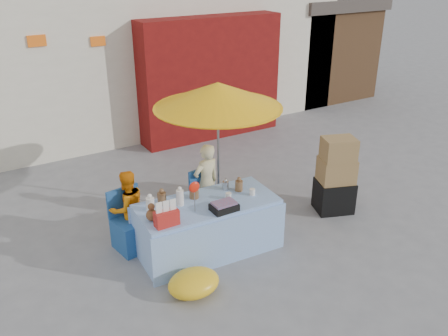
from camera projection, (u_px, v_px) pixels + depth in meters
ground at (225, 255)px, 6.48m from camera, size 80.00×80.00×0.00m
market_table at (207, 226)px, 6.46m from camera, size 1.98×1.01×1.17m
chair_left at (133, 231)px, 6.57m from camera, size 0.55×0.54×0.85m
chair_right at (211, 208)px, 7.16m from camera, size 0.55×0.54×0.85m
vendor_orange at (128, 208)px, 6.55m from camera, size 0.60×0.50×1.11m
vendor_beige at (206, 183)px, 7.11m from camera, size 0.49×0.36×1.24m
umbrella at (218, 96)px, 6.85m from camera, size 1.90×1.90×2.09m
box_stack at (336, 178)px, 7.40m from camera, size 0.68×0.62×1.24m
tarp_bundle at (194, 283)px, 5.71m from camera, size 0.79×0.72×0.29m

